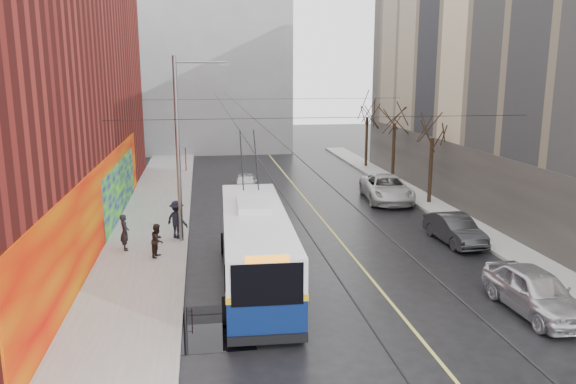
# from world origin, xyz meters

# --- Properties ---
(ground) EXTENTS (140.00, 140.00, 0.00)m
(ground) POSITION_xyz_m (0.00, 0.00, 0.00)
(ground) COLOR black
(ground) RESTS_ON ground
(sidewalk_left) EXTENTS (4.00, 60.00, 0.15)m
(sidewalk_left) POSITION_xyz_m (-8.00, 12.00, 0.07)
(sidewalk_left) COLOR gray
(sidewalk_left) RESTS_ON ground
(sidewalk_right) EXTENTS (2.00, 60.00, 0.15)m
(sidewalk_right) POSITION_xyz_m (9.00, 12.00, 0.07)
(sidewalk_right) COLOR gray
(sidewalk_right) RESTS_ON ground
(lane_line) EXTENTS (0.12, 50.00, 0.01)m
(lane_line) POSITION_xyz_m (1.50, 14.00, 0.00)
(lane_line) COLOR #BFB74C
(lane_line) RESTS_ON ground
(building_far) EXTENTS (20.50, 12.10, 18.00)m
(building_far) POSITION_xyz_m (-6.00, 44.99, 9.02)
(building_far) COLOR gray
(building_far) RESTS_ON ground
(streetlight_pole) EXTENTS (2.65, 0.60, 9.00)m
(streetlight_pole) POSITION_xyz_m (-6.14, 10.00, 4.85)
(streetlight_pole) COLOR slate
(streetlight_pole) RESTS_ON ground
(catenary_wires) EXTENTS (18.00, 60.00, 0.22)m
(catenary_wires) POSITION_xyz_m (-2.54, 14.77, 6.25)
(catenary_wires) COLOR black
(tree_near) EXTENTS (3.20, 3.20, 6.40)m
(tree_near) POSITION_xyz_m (9.00, 16.00, 4.98)
(tree_near) COLOR black
(tree_near) RESTS_ON ground
(tree_mid) EXTENTS (3.20, 3.20, 6.68)m
(tree_mid) POSITION_xyz_m (9.00, 23.00, 5.25)
(tree_mid) COLOR black
(tree_mid) RESTS_ON ground
(tree_far) EXTENTS (3.20, 3.20, 6.57)m
(tree_far) POSITION_xyz_m (9.00, 30.00, 5.14)
(tree_far) COLOR black
(tree_far) RESTS_ON ground
(puddle) EXTENTS (2.67, 3.54, 0.01)m
(puddle) POSITION_xyz_m (-5.04, 0.43, 0.00)
(puddle) COLOR black
(puddle) RESTS_ON ground
(pigeons_flying) EXTENTS (2.61, 1.44, 1.59)m
(pigeons_flying) POSITION_xyz_m (-2.50, 9.78, 7.97)
(pigeons_flying) COLOR slate
(trolleybus) EXTENTS (3.02, 11.73, 5.52)m
(trolleybus) POSITION_xyz_m (-3.19, 4.37, 1.53)
(trolleybus) COLOR #0A1A4B
(trolleybus) RESTS_ON ground
(parked_car_a) EXTENTS (2.02, 4.70, 1.58)m
(parked_car_a) POSITION_xyz_m (6.18, -0.10, 0.79)
(parked_car_a) COLOR #BBBABF
(parked_car_a) RESTS_ON ground
(parked_car_b) EXTENTS (1.68, 4.28, 1.39)m
(parked_car_b) POSITION_xyz_m (7.00, 8.02, 0.69)
(parked_car_b) COLOR #292A2C
(parked_car_b) RESTS_ON ground
(parked_car_c) EXTENTS (3.36, 6.19, 1.65)m
(parked_car_c) POSITION_xyz_m (6.63, 17.36, 0.82)
(parked_car_c) COLOR #B9B9BB
(parked_car_c) RESTS_ON ground
(following_car) EXTENTS (2.05, 4.16, 1.36)m
(following_car) POSITION_xyz_m (-2.28, 21.02, 0.68)
(following_car) COLOR #BBBBC0
(following_car) RESTS_ON ground
(pedestrian_a) EXTENTS (0.56, 0.71, 1.71)m
(pedestrian_a) POSITION_xyz_m (-8.82, 8.83, 1.01)
(pedestrian_a) COLOR black
(pedestrian_a) RESTS_ON sidewalk_left
(pedestrian_b) EXTENTS (0.77, 0.88, 1.53)m
(pedestrian_b) POSITION_xyz_m (-7.25, 7.63, 0.91)
(pedestrian_b) COLOR black
(pedestrian_b) RESTS_ON sidewalk_left
(pedestrian_c) EXTENTS (1.39, 1.32, 1.90)m
(pedestrian_c) POSITION_xyz_m (-6.50, 10.45, 1.10)
(pedestrian_c) COLOR black
(pedestrian_c) RESTS_ON sidewalk_left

